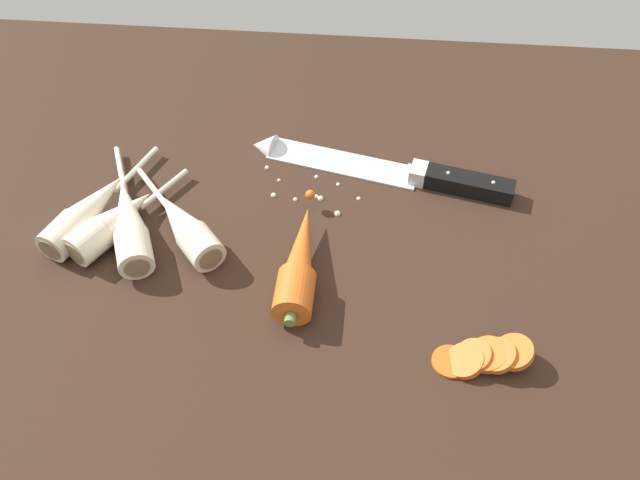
{
  "coord_description": "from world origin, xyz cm",
  "views": [
    {
      "loc": [
        4.45,
        -50.67,
        55.85
      ],
      "look_at": [
        0.0,
        -2.0,
        1.5
      ],
      "focal_mm": 35.87,
      "sensor_mm": 36.0,
      "label": 1
    }
  ],
  "objects_px": {
    "chefs_knife": "(374,167)",
    "parsnip_mid_right": "(88,212)",
    "parsnip_back": "(185,226)",
    "parsnip_front": "(113,223)",
    "carrot_slice_stack": "(482,357)",
    "whole_carrot": "(299,262)",
    "parsnip_mid_left": "(129,222)"
  },
  "relations": [
    {
      "from": "chefs_knife",
      "to": "parsnip_mid_right",
      "type": "distance_m",
      "value": 0.36
    },
    {
      "from": "parsnip_mid_right",
      "to": "parsnip_back",
      "type": "xyz_separation_m",
      "value": [
        0.12,
        -0.01,
        0.0
      ]
    },
    {
      "from": "parsnip_front",
      "to": "chefs_knife",
      "type": "bearing_deg",
      "value": 25.18
    },
    {
      "from": "chefs_knife",
      "to": "carrot_slice_stack",
      "type": "height_order",
      "value": "carrot_slice_stack"
    },
    {
      "from": "parsnip_mid_right",
      "to": "carrot_slice_stack",
      "type": "height_order",
      "value": "parsnip_mid_right"
    },
    {
      "from": "chefs_knife",
      "to": "whole_carrot",
      "type": "xyz_separation_m",
      "value": [
        -0.08,
        -0.18,
        0.01
      ]
    },
    {
      "from": "parsnip_mid_right",
      "to": "parsnip_back",
      "type": "height_order",
      "value": "same"
    },
    {
      "from": "parsnip_mid_left",
      "to": "parsnip_back",
      "type": "distance_m",
      "value": 0.07
    },
    {
      "from": "parsnip_front",
      "to": "parsnip_mid_left",
      "type": "bearing_deg",
      "value": 7.31
    },
    {
      "from": "parsnip_front",
      "to": "parsnip_back",
      "type": "height_order",
      "value": "same"
    },
    {
      "from": "parsnip_front",
      "to": "parsnip_mid_left",
      "type": "xyz_separation_m",
      "value": [
        0.02,
        0.0,
        -0.0
      ]
    },
    {
      "from": "parsnip_mid_right",
      "to": "carrot_slice_stack",
      "type": "bearing_deg",
      "value": -18.54
    },
    {
      "from": "parsnip_mid_left",
      "to": "carrot_slice_stack",
      "type": "distance_m",
      "value": 0.42
    },
    {
      "from": "chefs_knife",
      "to": "carrot_slice_stack",
      "type": "relative_size",
      "value": 3.49
    },
    {
      "from": "parsnip_front",
      "to": "whole_carrot",
      "type": "bearing_deg",
      "value": -10.38
    },
    {
      "from": "parsnip_mid_right",
      "to": "whole_carrot",
      "type": "bearing_deg",
      "value": -12.15
    },
    {
      "from": "parsnip_mid_right",
      "to": "parsnip_mid_left",
      "type": "bearing_deg",
      "value": -13.19
    },
    {
      "from": "parsnip_front",
      "to": "parsnip_back",
      "type": "xyz_separation_m",
      "value": [
        0.08,
        0.0,
        -0.0
      ]
    },
    {
      "from": "parsnip_mid_left",
      "to": "carrot_slice_stack",
      "type": "relative_size",
      "value": 2.16
    },
    {
      "from": "parsnip_front",
      "to": "carrot_slice_stack",
      "type": "xyz_separation_m",
      "value": [
        0.42,
        -0.14,
        -0.01
      ]
    },
    {
      "from": "whole_carrot",
      "to": "parsnip_mid_left",
      "type": "bearing_deg",
      "value": 168.12
    },
    {
      "from": "chefs_knife",
      "to": "parsnip_mid_left",
      "type": "distance_m",
      "value": 0.31
    },
    {
      "from": "parsnip_mid_right",
      "to": "carrot_slice_stack",
      "type": "xyz_separation_m",
      "value": [
        0.45,
        -0.15,
        -0.01
      ]
    },
    {
      "from": "chefs_knife",
      "to": "carrot_slice_stack",
      "type": "xyz_separation_m",
      "value": [
        0.12,
        -0.28,
        0.0
      ]
    },
    {
      "from": "parsnip_mid_left",
      "to": "parsnip_mid_right",
      "type": "height_order",
      "value": "same"
    },
    {
      "from": "chefs_knife",
      "to": "parsnip_mid_left",
      "type": "relative_size",
      "value": 1.62
    },
    {
      "from": "whole_carrot",
      "to": "parsnip_mid_left",
      "type": "xyz_separation_m",
      "value": [
        -0.2,
        0.04,
        -0.0
      ]
    },
    {
      "from": "parsnip_mid_left",
      "to": "parsnip_back",
      "type": "relative_size",
      "value": 1.33
    },
    {
      "from": "whole_carrot",
      "to": "carrot_slice_stack",
      "type": "xyz_separation_m",
      "value": [
        0.19,
        -0.1,
        -0.01
      ]
    },
    {
      "from": "whole_carrot",
      "to": "carrot_slice_stack",
      "type": "height_order",
      "value": "whole_carrot"
    },
    {
      "from": "parsnip_mid_left",
      "to": "parsnip_mid_right",
      "type": "bearing_deg",
      "value": 166.81
    },
    {
      "from": "carrot_slice_stack",
      "to": "parsnip_mid_left",
      "type": "bearing_deg",
      "value": 160.76
    }
  ]
}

